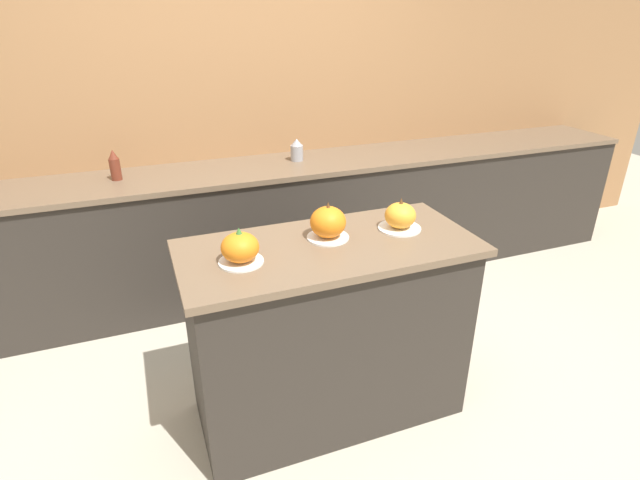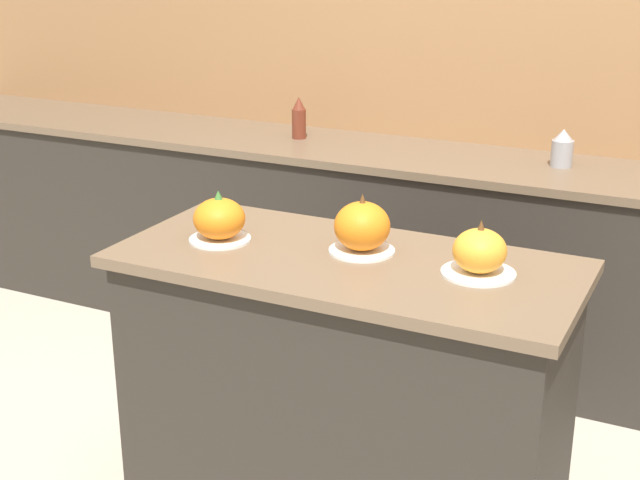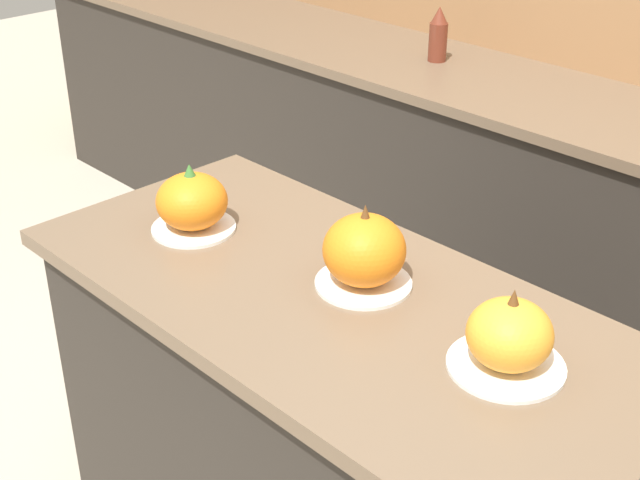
# 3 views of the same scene
# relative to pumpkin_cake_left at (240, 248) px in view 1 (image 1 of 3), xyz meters

# --- Properties ---
(ground_plane) EXTENTS (12.00, 12.00, 0.00)m
(ground_plane) POSITION_rel_pumpkin_cake_left_xyz_m (0.41, 0.03, -1.02)
(ground_plane) COLOR #BCB29E
(wall_back) EXTENTS (8.00, 0.06, 2.50)m
(wall_back) POSITION_rel_pumpkin_cake_left_xyz_m (0.41, 1.72, 0.23)
(wall_back) COLOR #9E7047
(wall_back) RESTS_ON ground_plane
(kitchen_island) EXTENTS (1.35, 0.62, 0.95)m
(kitchen_island) POSITION_rel_pumpkin_cake_left_xyz_m (0.41, 0.03, -0.54)
(kitchen_island) COLOR #2D2823
(kitchen_island) RESTS_ON ground_plane
(back_counter) EXTENTS (6.00, 0.60, 0.93)m
(back_counter) POSITION_rel_pumpkin_cake_left_xyz_m (0.41, 1.39, -0.55)
(back_counter) COLOR #2D2823
(back_counter) RESTS_ON ground_plane
(pumpkin_cake_left) EXTENTS (0.19, 0.19, 0.16)m
(pumpkin_cake_left) POSITION_rel_pumpkin_cake_left_xyz_m (0.00, 0.00, 0.00)
(pumpkin_cake_left) COLOR white
(pumpkin_cake_left) RESTS_ON kitchen_island
(pumpkin_cake_center) EXTENTS (0.19, 0.19, 0.18)m
(pumpkin_cake_center) POSITION_rel_pumpkin_cake_left_xyz_m (0.43, 0.10, 0.01)
(pumpkin_cake_center) COLOR white
(pumpkin_cake_center) RESTS_ON kitchen_island
(pumpkin_cake_right) EXTENTS (0.21, 0.21, 0.16)m
(pumpkin_cake_right) POSITION_rel_pumpkin_cake_left_xyz_m (0.79, 0.07, -0.00)
(pumpkin_cake_right) COLOR white
(pumpkin_cake_right) RESTS_ON kitchen_island
(bottle_tall) EXTENTS (0.07, 0.07, 0.19)m
(bottle_tall) POSITION_rel_pumpkin_cake_left_xyz_m (-0.47, 1.43, 0.01)
(bottle_tall) COLOR maroon
(bottle_tall) RESTS_ON back_counter
(bottle_short) EXTENTS (0.09, 0.09, 0.15)m
(bottle_short) POSITION_rel_pumpkin_cake_left_xyz_m (0.73, 1.44, -0.01)
(bottle_short) COLOR #99999E
(bottle_short) RESTS_ON back_counter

